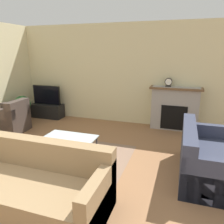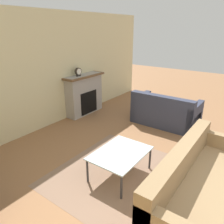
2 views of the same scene
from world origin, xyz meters
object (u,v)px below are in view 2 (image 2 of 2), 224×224
at_px(couch_sectional, 201,188).
at_px(mantel_clock, 78,72).
at_px(coffee_table, 120,154).
at_px(couch_loveseat, 165,113).

height_order(couch_sectional, mantel_clock, mantel_clock).
bearing_deg(coffee_table, couch_loveseat, 5.65).
relative_size(coffee_table, mantel_clock, 4.41).
xyz_separation_m(couch_loveseat, coffee_table, (-2.37, -0.23, 0.10)).
distance_m(couch_sectional, couch_loveseat, 2.74).
distance_m(coffee_table, mantel_clock, 2.99).
distance_m(couch_loveseat, coffee_table, 2.39).
xyz_separation_m(couch_sectional, couch_loveseat, (2.30, 1.49, 0.01)).
relative_size(couch_loveseat, mantel_clock, 7.14).
bearing_deg(coffee_table, mantel_clock, 56.79).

